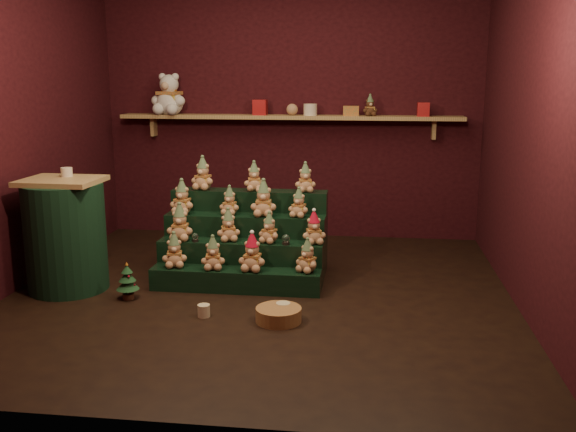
# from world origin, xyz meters

# --- Properties ---
(ground) EXTENTS (4.00, 4.00, 0.00)m
(ground) POSITION_xyz_m (0.00, 0.00, 0.00)
(ground) COLOR black
(ground) RESTS_ON ground
(back_wall) EXTENTS (4.00, 0.10, 2.80)m
(back_wall) POSITION_xyz_m (0.00, 2.05, 1.40)
(back_wall) COLOR black
(back_wall) RESTS_ON ground
(front_wall) EXTENTS (4.00, 0.10, 2.80)m
(front_wall) POSITION_xyz_m (0.00, -2.05, 1.40)
(front_wall) COLOR black
(front_wall) RESTS_ON ground
(left_wall) EXTENTS (0.10, 4.00, 2.80)m
(left_wall) POSITION_xyz_m (-2.05, 0.00, 1.40)
(left_wall) COLOR black
(left_wall) RESTS_ON ground
(right_wall) EXTENTS (0.10, 4.00, 2.80)m
(right_wall) POSITION_xyz_m (2.05, 0.00, 1.40)
(right_wall) COLOR black
(right_wall) RESTS_ON ground
(back_shelf) EXTENTS (3.60, 0.26, 0.24)m
(back_shelf) POSITION_xyz_m (0.00, 1.87, 1.29)
(back_shelf) COLOR tan
(back_shelf) RESTS_ON ground
(riser_tier_front) EXTENTS (1.40, 0.22, 0.18)m
(riser_tier_front) POSITION_xyz_m (-0.21, 0.06, 0.09)
(riser_tier_front) COLOR black
(riser_tier_front) RESTS_ON ground
(riser_tier_midfront) EXTENTS (1.40, 0.22, 0.36)m
(riser_tier_midfront) POSITION_xyz_m (-0.21, 0.28, 0.18)
(riser_tier_midfront) COLOR black
(riser_tier_midfront) RESTS_ON ground
(riser_tier_midback) EXTENTS (1.40, 0.22, 0.54)m
(riser_tier_midback) POSITION_xyz_m (-0.21, 0.50, 0.27)
(riser_tier_midback) COLOR black
(riser_tier_midback) RESTS_ON ground
(riser_tier_back) EXTENTS (1.40, 0.22, 0.72)m
(riser_tier_back) POSITION_xyz_m (-0.21, 0.72, 0.36)
(riser_tier_back) COLOR black
(riser_tier_back) RESTS_ON ground
(teddy_0) EXTENTS (0.24, 0.23, 0.28)m
(teddy_0) POSITION_xyz_m (-0.72, 0.07, 0.32)
(teddy_0) COLOR tan
(teddy_0) RESTS_ON riser_tier_front
(teddy_1) EXTENTS (0.22, 0.21, 0.27)m
(teddy_1) POSITION_xyz_m (-0.39, 0.05, 0.32)
(teddy_1) COLOR tan
(teddy_1) RESTS_ON riser_tier_front
(teddy_2) EXTENTS (0.23, 0.21, 0.31)m
(teddy_2) POSITION_xyz_m (-0.07, 0.05, 0.33)
(teddy_2) COLOR tan
(teddy_2) RESTS_ON riser_tier_front
(teddy_3) EXTENTS (0.26, 0.25, 0.27)m
(teddy_3) POSITION_xyz_m (0.38, 0.07, 0.32)
(teddy_3) COLOR tan
(teddy_3) RESTS_ON riser_tier_front
(teddy_4) EXTENTS (0.23, 0.21, 0.31)m
(teddy_4) POSITION_xyz_m (-0.73, 0.26, 0.52)
(teddy_4) COLOR tan
(teddy_4) RESTS_ON riser_tier_midfront
(teddy_5) EXTENTS (0.24, 0.23, 0.27)m
(teddy_5) POSITION_xyz_m (-0.32, 0.29, 0.50)
(teddy_5) COLOR tan
(teddy_5) RESTS_ON riser_tier_midfront
(teddy_6) EXTENTS (0.23, 0.22, 0.25)m
(teddy_6) POSITION_xyz_m (0.04, 0.27, 0.49)
(teddy_6) COLOR tan
(teddy_6) RESTS_ON riser_tier_midfront
(teddy_7) EXTENTS (0.24, 0.22, 0.27)m
(teddy_7) POSITION_xyz_m (0.41, 0.28, 0.50)
(teddy_7) COLOR tan
(teddy_7) RESTS_ON riser_tier_midfront
(teddy_8) EXTENTS (0.23, 0.22, 0.30)m
(teddy_8) POSITION_xyz_m (-0.77, 0.48, 0.69)
(teddy_8) COLOR tan
(teddy_8) RESTS_ON riser_tier_midback
(teddy_9) EXTENTS (0.19, 0.18, 0.25)m
(teddy_9) POSITION_xyz_m (-0.35, 0.50, 0.66)
(teddy_9) COLOR tan
(teddy_9) RESTS_ON riser_tier_midback
(teddy_10) EXTENTS (0.24, 0.22, 0.31)m
(teddy_10) POSITION_xyz_m (-0.04, 0.48, 0.70)
(teddy_10) COLOR tan
(teddy_10) RESTS_ON riser_tier_midback
(teddy_11) EXTENTS (0.21, 0.20, 0.25)m
(teddy_11) POSITION_xyz_m (0.26, 0.48, 0.66)
(teddy_11) COLOR tan
(teddy_11) RESTS_ON riser_tier_midback
(teddy_12) EXTENTS (0.24, 0.23, 0.29)m
(teddy_12) POSITION_xyz_m (-0.64, 0.71, 0.87)
(teddy_12) COLOR tan
(teddy_12) RESTS_ON riser_tier_back
(teddy_13) EXTENTS (0.22, 0.20, 0.26)m
(teddy_13) POSITION_xyz_m (-0.17, 0.71, 0.85)
(teddy_13) COLOR tan
(teddy_13) RESTS_ON riser_tier_back
(teddy_14) EXTENTS (0.21, 0.20, 0.26)m
(teddy_14) POSITION_xyz_m (0.29, 0.70, 0.85)
(teddy_14) COLOR tan
(teddy_14) RESTS_ON riser_tier_back
(snow_globe_a) EXTENTS (0.06, 0.06, 0.08)m
(snow_globe_a) POSITION_xyz_m (-0.59, 0.22, 0.40)
(snow_globe_a) COLOR black
(snow_globe_a) RESTS_ON riser_tier_midfront
(snow_globe_b) EXTENTS (0.06, 0.06, 0.08)m
(snow_globe_b) POSITION_xyz_m (-0.11, 0.22, 0.40)
(snow_globe_b) COLOR black
(snow_globe_b) RESTS_ON riser_tier_midfront
(snow_globe_c) EXTENTS (0.07, 0.07, 0.09)m
(snow_globe_c) POSITION_xyz_m (0.18, 0.22, 0.40)
(snow_globe_c) COLOR black
(snow_globe_c) RESTS_ON riser_tier_midfront
(side_table) EXTENTS (0.64, 0.64, 0.92)m
(side_table) POSITION_xyz_m (-1.59, -0.07, 0.46)
(side_table) COLOR tan
(side_table) RESTS_ON ground
(table_ornament) EXTENTS (0.09, 0.09, 0.07)m
(table_ornament) POSITION_xyz_m (-1.59, 0.03, 0.96)
(table_ornament) COLOR beige
(table_ornament) RESTS_ON side_table
(mini_christmas_tree) EXTENTS (0.18, 0.18, 0.30)m
(mini_christmas_tree) POSITION_xyz_m (-1.01, -0.25, 0.15)
(mini_christmas_tree) COLOR #462819
(mini_christmas_tree) RESTS_ON ground
(mug_left) EXTENTS (0.09, 0.09, 0.09)m
(mug_left) POSITION_xyz_m (-0.32, -0.54, 0.05)
(mug_left) COLOR beige
(mug_left) RESTS_ON ground
(mug_right) EXTENTS (0.11, 0.11, 0.11)m
(mug_right) POSITION_xyz_m (0.25, -0.47, 0.05)
(mug_right) COLOR beige
(mug_right) RESTS_ON ground
(wicker_basket) EXTENTS (0.39, 0.39, 0.10)m
(wicker_basket) POSITION_xyz_m (0.23, -0.57, 0.05)
(wicker_basket) COLOR olive
(wicker_basket) RESTS_ON ground
(white_bear) EXTENTS (0.44, 0.41, 0.54)m
(white_bear) POSITION_xyz_m (-1.28, 1.84, 1.59)
(white_bear) COLOR white
(white_bear) RESTS_ON back_shelf
(brown_bear) EXTENTS (0.18, 0.17, 0.21)m
(brown_bear) POSITION_xyz_m (0.84, 1.84, 1.43)
(brown_bear) COLOR #4B2B19
(brown_bear) RESTS_ON back_shelf
(gift_tin_red_a) EXTENTS (0.14, 0.14, 0.16)m
(gift_tin_red_a) POSITION_xyz_m (-0.30, 1.85, 1.40)
(gift_tin_red_a) COLOR #A6191B
(gift_tin_red_a) RESTS_ON back_shelf
(gift_tin_cream) EXTENTS (0.14, 0.14, 0.12)m
(gift_tin_cream) POSITION_xyz_m (0.22, 1.85, 1.38)
(gift_tin_cream) COLOR beige
(gift_tin_cream) RESTS_ON back_shelf
(gift_tin_red_b) EXTENTS (0.12, 0.12, 0.14)m
(gift_tin_red_b) POSITION_xyz_m (1.38, 1.85, 1.39)
(gift_tin_red_b) COLOR #A6191B
(gift_tin_red_b) RESTS_ON back_shelf
(shelf_plush_ball) EXTENTS (0.12, 0.12, 0.12)m
(shelf_plush_ball) POSITION_xyz_m (0.03, 1.85, 1.38)
(shelf_plush_ball) COLOR tan
(shelf_plush_ball) RESTS_ON back_shelf
(scarf_gift_box) EXTENTS (0.16, 0.10, 0.10)m
(scarf_gift_box) POSITION_xyz_m (0.65, 1.85, 1.37)
(scarf_gift_box) COLOR #EA5921
(scarf_gift_box) RESTS_ON back_shelf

